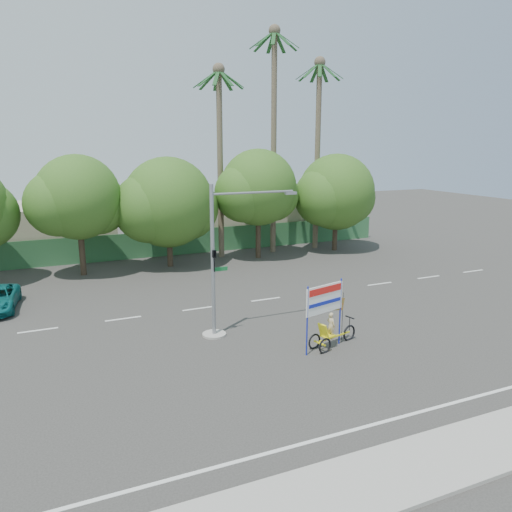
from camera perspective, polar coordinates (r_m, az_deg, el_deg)
name	(u,v)px	position (r m, az deg, el deg)	size (l,w,h in m)	color
ground	(303,359)	(21.13, 5.43, -11.69)	(120.00, 120.00, 0.00)	#33302D
sidewalk_near	(435,461)	(15.84, 19.75, -21.23)	(50.00, 2.40, 0.12)	gray
fence	(171,243)	(40.14, -9.66, 1.47)	(38.00, 0.08, 2.00)	#336B3D
building_left	(32,230)	(43.25, -24.18, 2.68)	(12.00, 8.00, 4.00)	beige
building_right	(243,219)	(46.69, -1.52, 4.22)	(14.00, 8.00, 3.60)	beige
tree_left	(77,200)	(35.00, -19.75, 6.00)	(6.66, 5.60, 8.07)	#473828
tree_center	(167,205)	(36.00, -10.10, 5.76)	(7.62, 6.40, 7.85)	#473828
tree_right	(258,190)	(38.18, 0.19, 7.51)	(6.90, 5.80, 8.36)	#473828
tree_far_right	(336,194)	(41.56, 9.10, 6.96)	(7.38, 6.20, 7.94)	#473828
palm_tall	(274,120)	(40.28, 2.06, 15.22)	(3.73, 3.79, 17.45)	#70604C
palm_mid	(318,135)	(42.14, 7.09, 13.58)	(3.73, 3.79, 15.45)	#70604C
palm_short	(220,141)	(38.49, -4.16, 12.92)	(3.73, 3.79, 14.45)	#70604C
traffic_signal	(219,274)	(22.72, -4.20, -2.08)	(4.72, 1.10, 7.00)	gray
trike_billboard	(329,321)	(21.95, 8.31, -7.35)	(3.03, 1.16, 3.06)	black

